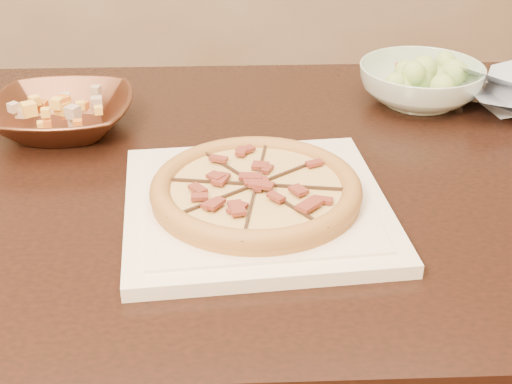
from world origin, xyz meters
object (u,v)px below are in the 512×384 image
at_px(plate, 256,205).
at_px(pizza, 256,189).
at_px(bronze_bowl, 62,115).
at_px(salad_bowl, 420,84).
at_px(dining_table, 194,232).

distance_m(plate, pizza, 0.02).
xyz_separation_m(bronze_bowl, salad_bowl, (0.59, 0.05, 0.01)).
relative_size(plate, bronze_bowl, 1.51).
bearing_deg(pizza, bronze_bowl, 134.26).
xyz_separation_m(dining_table, bronze_bowl, (-0.19, 0.15, 0.14)).
xyz_separation_m(plate, pizza, (-0.00, 0.00, 0.02)).
bearing_deg(plate, dining_table, 120.88).
relative_size(pizza, bronze_bowl, 1.21).
bearing_deg(dining_table, pizza, -59.13).
xyz_separation_m(plate, salad_bowl, (0.32, 0.33, 0.02)).
xyz_separation_m(plate, bronze_bowl, (-0.27, 0.28, 0.02)).
distance_m(pizza, salad_bowl, 0.46).
relative_size(dining_table, plate, 4.14).
xyz_separation_m(dining_table, pizza, (0.08, -0.13, 0.14)).
height_order(pizza, salad_bowl, salad_bowl).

